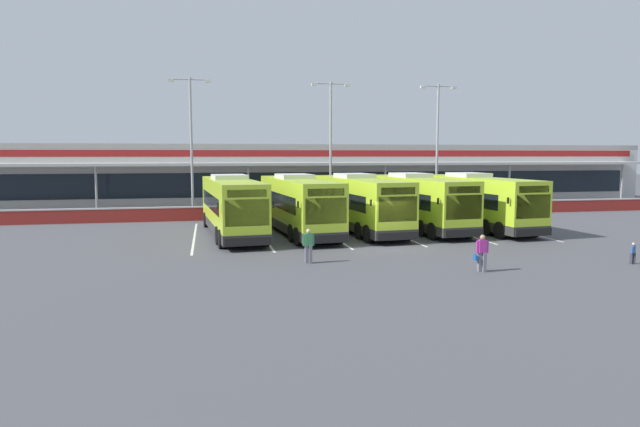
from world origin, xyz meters
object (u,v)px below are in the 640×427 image
object	(u,v)px
coach_bus_right_centre	(416,203)
pedestrian_with_handbag	(482,252)
coach_bus_centre	(359,204)
coach_bus_rightmost	(475,202)
lamp_post_centre	(331,140)
coach_bus_leftmost	(232,207)
lamp_post_east	(437,140)
coach_bus_left_centre	(298,206)
pedestrian_near_bin	(309,245)
lamp_post_west	(191,139)
pedestrian_child	(633,252)

from	to	relation	value
coach_bus_right_centre	pedestrian_with_handbag	bearing A→B (deg)	-99.65
coach_bus_centre	pedestrian_with_handbag	xyz separation A→B (m)	(1.77, -13.24, -0.93)
coach_bus_rightmost	lamp_post_centre	world-z (taller)	lamp_post_centre
coach_bus_leftmost	coach_bus_right_centre	world-z (taller)	same
lamp_post_east	coach_bus_right_centre	bearing A→B (deg)	-120.20
coach_bus_left_centre	coach_bus_centre	size ratio (longest dim) A/B	1.00
coach_bus_centre	coach_bus_rightmost	size ratio (longest dim) A/B	1.00
pedestrian_near_bin	lamp_post_east	bearing A→B (deg)	53.06
coach_bus_centre	lamp_post_west	distance (m)	15.41
coach_bus_centre	coach_bus_rightmost	bearing A→B (deg)	-1.17
coach_bus_left_centre	coach_bus_right_centre	bearing A→B (deg)	3.29
lamp_post_west	lamp_post_centre	xyz separation A→B (m)	(11.30, 0.35, 0.00)
coach_bus_left_centre	pedestrian_child	bearing A→B (deg)	-43.42
pedestrian_child	coach_bus_leftmost	bearing A→B (deg)	144.28
coach_bus_right_centre	lamp_post_centre	distance (m)	11.56
coach_bus_leftmost	coach_bus_left_centre	xyz separation A→B (m)	(4.19, 0.07, 0.00)
coach_bus_left_centre	coach_bus_rightmost	distance (m)	12.31
pedestrian_child	lamp_post_east	distance (m)	23.79
coach_bus_centre	pedestrian_with_handbag	size ratio (longest dim) A/B	7.61
pedestrian_with_handbag	pedestrian_child	world-z (taller)	pedestrian_with_handbag
lamp_post_east	coach_bus_centre	bearing A→B (deg)	-134.25
coach_bus_leftmost	coach_bus_centre	world-z (taller)	same
coach_bus_rightmost	pedestrian_near_bin	world-z (taller)	coach_bus_rightmost
lamp_post_centre	lamp_post_east	size ratio (longest dim) A/B	1.00
coach_bus_leftmost	coach_bus_rightmost	world-z (taller)	same
coach_bus_centre	lamp_post_east	xyz separation A→B (m)	(9.75, 10.01, 4.50)
coach_bus_left_centre	pedestrian_with_handbag	xyz separation A→B (m)	(5.88, -13.01, -0.93)
coach_bus_left_centre	lamp_post_west	world-z (taller)	lamp_post_west
coach_bus_right_centre	pedestrian_near_bin	xyz separation A→B (m)	(-9.27, -10.12, -0.91)
coach_bus_right_centre	coach_bus_centre	bearing A→B (deg)	-176.54
coach_bus_left_centre	lamp_post_centre	xyz separation A→B (m)	(4.48, 10.46, 4.50)
pedestrian_near_bin	lamp_post_east	xyz separation A→B (m)	(14.95, 19.88, 5.42)
coach_bus_right_centre	lamp_post_centre	size ratio (longest dim) A/B	1.12
coach_bus_centre	lamp_post_centre	size ratio (longest dim) A/B	1.12
coach_bus_leftmost	lamp_post_east	xyz separation A→B (m)	(18.05, 10.30, 4.50)
coach_bus_rightmost	pedestrian_child	size ratio (longest dim) A/B	12.27
lamp_post_west	lamp_post_east	world-z (taller)	same
coach_bus_right_centre	pedestrian_with_handbag	distance (m)	13.71
coach_bus_leftmost	coach_bus_centre	bearing A→B (deg)	2.02
pedestrian_with_handbag	lamp_post_east	world-z (taller)	lamp_post_east
lamp_post_west	coach_bus_right_centre	bearing A→B (deg)	-32.72
coach_bus_rightmost	lamp_post_west	size ratio (longest dim) A/B	1.12
lamp_post_west	coach_bus_centre	bearing A→B (deg)	-42.12
coach_bus_left_centre	coach_bus_rightmost	xyz separation A→B (m)	(12.31, 0.06, 0.00)
lamp_post_west	lamp_post_centre	world-z (taller)	same
coach_bus_right_centre	lamp_post_west	size ratio (longest dim) A/B	1.12
coach_bus_centre	coach_bus_right_centre	bearing A→B (deg)	3.46
pedestrian_with_handbag	coach_bus_leftmost	bearing A→B (deg)	127.90
coach_bus_centre	pedestrian_with_handbag	distance (m)	13.39
lamp_post_west	lamp_post_centre	size ratio (longest dim) A/B	1.00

